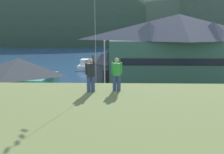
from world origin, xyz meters
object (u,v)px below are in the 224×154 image
object	(u,v)px
parked_car_front_row_red	(181,101)
person_kite_flyer	(91,74)
storage_shed_waterside	(108,66)
parked_car_front_row_silver	(67,123)
storage_shed_near_lot	(20,83)
parked_car_back_row_left	(208,124)
wharf_dock	(101,66)
person_companion	(117,73)
parked_car_corner_spot	(94,101)
parked_car_mid_row_far	(222,100)
parked_car_mid_row_center	(136,101)
moored_boat_wharfside	(85,65)
parked_car_lone_by_shed	(148,125)
parking_light_pole	(105,66)
harbor_lodge	(178,46)

from	to	relation	value
parked_car_front_row_red	person_kite_flyer	world-z (taller)	person_kite_flyer
storage_shed_waterside	parked_car_front_row_silver	distance (m)	21.50
storage_shed_near_lot	parked_car_back_row_left	world-z (taller)	storage_shed_near_lot
wharf_dock	person_companion	world-z (taller)	person_companion
storage_shed_waterside	parked_car_front_row_red	world-z (taller)	storage_shed_waterside
storage_shed_waterside	parked_car_front_row_red	bearing A→B (deg)	-58.81
parked_car_corner_spot	person_companion	size ratio (longest dim) A/B	2.47
parked_car_mid_row_far	person_companion	world-z (taller)	person_companion
parked_car_mid_row_center	parked_car_front_row_red	world-z (taller)	same
person_companion	moored_boat_wharfside	bearing A→B (deg)	99.95
parked_car_corner_spot	parked_car_front_row_silver	bearing A→B (deg)	-104.25
parked_car_front_row_red	storage_shed_waterside	bearing A→B (deg)	121.19
moored_boat_wharfside	parked_car_front_row_silver	distance (m)	34.36
wharf_dock	storage_shed_near_lot	bearing A→B (deg)	-103.88
storage_shed_waterside	parked_car_mid_row_far	distance (m)	19.59
parked_car_front_row_silver	person_companion	world-z (taller)	person_companion
storage_shed_near_lot	moored_boat_wharfside	world-z (taller)	storage_shed_near_lot
parked_car_lone_by_shed	parking_light_pole	bearing A→B (deg)	111.02
parked_car_front_row_silver	parked_car_lone_by_shed	xyz separation A→B (m)	(6.87, -0.18, 0.00)
storage_shed_near_lot	parked_car_lone_by_shed	distance (m)	15.15
parked_car_mid_row_center	parking_light_pole	world-z (taller)	parking_light_pole
wharf_dock	harbor_lodge	bearing A→B (deg)	-42.20
storage_shed_waterside	moored_boat_wharfside	distance (m)	14.22
parked_car_front_row_silver	parked_car_mid_row_far	bearing A→B (deg)	23.88
storage_shed_waterside	wharf_dock	world-z (taller)	storage_shed_waterside
moored_boat_wharfside	storage_shed_near_lot	bearing A→B (deg)	-97.37
wharf_dock	person_kite_flyer	size ratio (longest dim) A/B	7.33
parked_car_corner_spot	person_companion	distance (m)	15.09
parking_light_pole	person_companion	bearing A→B (deg)	-84.79
storage_shed_near_lot	parking_light_pole	distance (m)	10.21
parked_car_front_row_silver	person_companion	xyz separation A→B (m)	(4.28, -7.15, 5.72)
wharf_dock	storage_shed_waterside	bearing A→B (deg)	-81.33
moored_boat_wharfside	parking_light_pole	distance (m)	24.35
parked_car_corner_spot	parked_car_lone_by_shed	xyz separation A→B (m)	(5.20, -6.75, 0.00)
parked_car_lone_by_shed	parked_car_mid_row_center	bearing A→B (deg)	94.54
parked_car_lone_by_shed	parking_light_pole	world-z (taller)	parking_light_pole
storage_shed_near_lot	parked_car_front_row_red	distance (m)	18.01
parked_car_mid_row_far	parked_car_front_row_silver	bearing A→B (deg)	-156.12
parked_car_front_row_silver	parked_car_lone_by_shed	bearing A→B (deg)	-1.54
parked_car_front_row_red	person_kite_flyer	distance (m)	17.50
storage_shed_near_lot	parked_car_front_row_red	world-z (taller)	storage_shed_near_lot
storage_shed_near_lot	parked_car_front_row_silver	world-z (taller)	storage_shed_near_lot
harbor_lodge	storage_shed_waterside	distance (m)	12.33
moored_boat_wharfside	parked_car_corner_spot	xyz separation A→B (m)	(4.65, -27.66, 0.34)
harbor_lodge	moored_boat_wharfside	xyz separation A→B (m)	(-17.39, 11.73, -5.25)
parked_car_back_row_left	parked_car_front_row_silver	size ratio (longest dim) A/B	1.02
storage_shed_near_lot	moored_boat_wharfside	size ratio (longest dim) A/B	1.15
parked_car_front_row_silver	parking_light_pole	xyz separation A→B (m)	(2.64, 10.81, 3.27)
storage_shed_waterside	parked_car_corner_spot	size ratio (longest dim) A/B	1.49
storage_shed_waterside	person_companion	size ratio (longest dim) A/B	3.66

